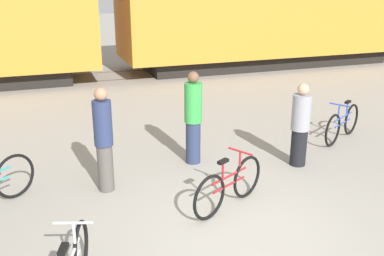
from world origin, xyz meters
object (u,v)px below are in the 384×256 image
bicycle_maroon (229,185)px  person_in_navy (104,140)px  bicycle_blue (342,124)px  person_in_grey (300,125)px  freight_train (107,3)px  person_in_green (193,118)px

bicycle_maroon → person_in_navy: size_ratio=0.83×
bicycle_blue → person_in_navy: size_ratio=0.84×
person_in_grey → bicycle_blue: bearing=3.7°
person_in_navy → freight_train: bearing=42.7°
freight_train → bicycle_maroon: size_ratio=33.30×
person_in_grey → freight_train: bearing=78.3°
bicycle_blue → person_in_green: 3.63m
person_in_green → person_in_grey: 2.06m
bicycle_blue → person_in_navy: person_in_navy is taller
person_in_green → person_in_grey: bearing=122.9°
person_in_green → person_in_navy: (-1.82, -0.66, 0.00)m
bicycle_blue → person_in_grey: 1.96m
freight_train → person_in_navy: size_ratio=27.64×
freight_train → bicycle_maroon: (0.13, -10.51, -2.23)m
person_in_navy → bicycle_blue: bearing=-29.3°
freight_train → bicycle_maroon: 10.74m
person_in_green → person_in_navy: bearing=-14.8°
person_in_grey → bicycle_maroon: bearing=-174.5°
freight_train → person_in_grey: size_ratio=30.85×
bicycle_blue → person_in_green: (-3.59, -0.11, 0.54)m
bicycle_maroon → person_in_green: (0.07, 1.91, 0.54)m
person_in_navy → person_in_green: bearing=-17.5°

